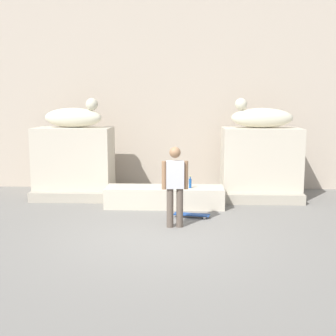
{
  "coord_description": "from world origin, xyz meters",
  "views": [
    {
      "loc": [
        0.51,
        -7.93,
        2.6
      ],
      "look_at": [
        0.12,
        1.69,
        1.1
      ],
      "focal_mm": 46.76,
      "sensor_mm": 36.0,
      "label": 1
    }
  ],
  "objects_px": {
    "statue_reclining_left": "(74,117)",
    "bottle_green": "(177,183)",
    "bottle_blue": "(190,183)",
    "statue_reclining_right": "(261,117)",
    "skater": "(175,183)",
    "skateboard": "(192,215)"
  },
  "relations": [
    {
      "from": "statue_reclining_right",
      "to": "skateboard",
      "type": "bearing_deg",
      "value": 50.87
    },
    {
      "from": "bottle_green",
      "to": "skater",
      "type": "bearing_deg",
      "value": -89.94
    },
    {
      "from": "statue_reclining_left",
      "to": "bottle_green",
      "type": "distance_m",
      "value": 3.36
    },
    {
      "from": "skateboard",
      "to": "statue_reclining_right",
      "type": "bearing_deg",
      "value": 59.24
    },
    {
      "from": "skateboard",
      "to": "bottle_blue",
      "type": "xyz_separation_m",
      "value": [
        -0.03,
        0.89,
        0.55
      ]
    },
    {
      "from": "statue_reclining_right",
      "to": "bottle_blue",
      "type": "relative_size",
      "value": 5.42
    },
    {
      "from": "statue_reclining_left",
      "to": "bottle_blue",
      "type": "bearing_deg",
      "value": -10.92
    },
    {
      "from": "statue_reclining_left",
      "to": "statue_reclining_right",
      "type": "relative_size",
      "value": 1.03
    },
    {
      "from": "skater",
      "to": "bottle_blue",
      "type": "bearing_deg",
      "value": 73.09
    },
    {
      "from": "statue_reclining_left",
      "to": "statue_reclining_right",
      "type": "xyz_separation_m",
      "value": [
        4.93,
        0.01,
        0.0
      ]
    },
    {
      "from": "skateboard",
      "to": "statue_reclining_left",
      "type": "bearing_deg",
      "value": 156.72
    },
    {
      "from": "skateboard",
      "to": "bottle_blue",
      "type": "bearing_deg",
      "value": 102.34
    },
    {
      "from": "skater",
      "to": "bottle_green",
      "type": "distance_m",
      "value": 1.73
    },
    {
      "from": "statue_reclining_right",
      "to": "bottle_blue",
      "type": "height_order",
      "value": "statue_reclining_right"
    },
    {
      "from": "statue_reclining_right",
      "to": "skateboard",
      "type": "distance_m",
      "value": 3.46
    },
    {
      "from": "skater",
      "to": "skateboard",
      "type": "distance_m",
      "value": 1.2
    },
    {
      "from": "statue_reclining_right",
      "to": "skater",
      "type": "distance_m",
      "value": 3.77
    },
    {
      "from": "bottle_blue",
      "to": "bottle_green",
      "type": "distance_m",
      "value": 0.33
    },
    {
      "from": "statue_reclining_left",
      "to": "bottle_green",
      "type": "height_order",
      "value": "statue_reclining_left"
    },
    {
      "from": "skater",
      "to": "bottle_blue",
      "type": "distance_m",
      "value": 1.7
    },
    {
      "from": "statue_reclining_right",
      "to": "skater",
      "type": "xyz_separation_m",
      "value": [
        -2.17,
        -2.83,
        -1.24
      ]
    },
    {
      "from": "bottle_blue",
      "to": "bottle_green",
      "type": "relative_size",
      "value": 1.15
    }
  ]
}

